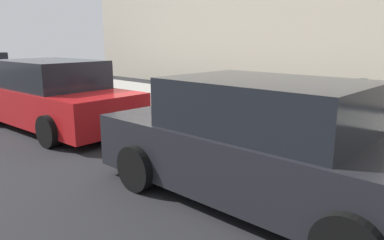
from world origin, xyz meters
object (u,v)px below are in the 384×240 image
(suitcase_red_2, at_px, (254,123))
(parking_meter, at_px, (361,105))
(suitcase_teal_4, at_px, (221,115))
(suitcase_silver_5, at_px, (205,108))
(fire_hydrant, at_px, (176,102))
(parked_car_charcoal_0, at_px, (264,145))
(suitcase_maroon_1, at_px, (278,121))
(suitcase_navy_0, at_px, (302,129))
(suitcase_black_3, at_px, (238,114))
(parked_car_red_1, at_px, (52,96))
(bollard_post, at_px, (155,103))

(suitcase_red_2, xyz_separation_m, parking_meter, (-1.88, -0.32, 0.56))
(suitcase_teal_4, relative_size, suitcase_silver_5, 1.04)
(suitcase_red_2, height_order, fire_hydrant, fire_hydrant)
(suitcase_red_2, bearing_deg, fire_hydrant, -1.81)
(suitcase_red_2, bearing_deg, parked_car_charcoal_0, 126.54)
(suitcase_maroon_1, height_order, suitcase_red_2, suitcase_maroon_1)
(suitcase_navy_0, distance_m, suitcase_black_3, 1.41)
(suitcase_navy_0, xyz_separation_m, suitcase_black_3, (1.40, 0.09, 0.11))
(suitcase_red_2, bearing_deg, suitcase_teal_4, -3.05)
(fire_hydrant, bearing_deg, suitcase_navy_0, -178.73)
(suitcase_teal_4, height_order, parked_car_red_1, parked_car_red_1)
(suitcase_navy_0, bearing_deg, suitcase_red_2, 8.77)
(suitcase_silver_5, xyz_separation_m, parked_car_red_1, (2.81, 2.24, 0.22))
(suitcase_navy_0, distance_m, suitcase_silver_5, 2.36)
(suitcase_red_2, height_order, parking_meter, parking_meter)
(bollard_post, relative_size, parked_car_charcoal_0, 0.15)
(bollard_post, bearing_deg, suitcase_silver_5, -174.44)
(suitcase_silver_5, bearing_deg, suitcase_black_3, 178.75)
(suitcase_teal_4, xyz_separation_m, parking_meter, (-2.80, -0.28, 0.54))
(suitcase_maroon_1, height_order, parked_car_red_1, parked_car_red_1)
(suitcase_silver_5, xyz_separation_m, bollard_post, (1.56, 0.15, -0.05))
(suitcase_black_3, bearing_deg, parked_car_red_1, 30.46)
(suitcase_black_3, height_order, suitcase_teal_4, suitcase_black_3)
(suitcase_teal_4, height_order, fire_hydrant, suitcase_teal_4)
(suitcase_maroon_1, distance_m, suitcase_teal_4, 1.38)
(parked_car_charcoal_0, bearing_deg, fire_hydrant, -29.45)
(suitcase_red_2, xyz_separation_m, parked_car_red_1, (4.21, 2.16, 0.34))
(suitcase_teal_4, distance_m, parked_car_charcoal_0, 3.36)
(suitcase_navy_0, distance_m, parked_car_red_1, 5.67)
(suitcase_teal_4, height_order, parked_car_charcoal_0, parked_car_charcoal_0)
(suitcase_navy_0, distance_m, parking_meter, 1.09)
(suitcase_teal_4, height_order, suitcase_silver_5, suitcase_teal_4)
(suitcase_teal_4, height_order, parking_meter, parking_meter)
(suitcase_red_2, distance_m, parked_car_charcoal_0, 2.71)
(suitcase_maroon_1, height_order, suitcase_black_3, suitcase_black_3)
(fire_hydrant, xyz_separation_m, parked_car_charcoal_0, (-3.96, 2.23, 0.18))
(fire_hydrant, xyz_separation_m, parking_meter, (-4.24, -0.25, 0.41))
(suitcase_silver_5, relative_size, parked_car_red_1, 0.17)
(parked_car_charcoal_0, height_order, parked_car_red_1, parked_car_red_1)
(suitcase_teal_4, distance_m, parking_meter, 2.86)
(suitcase_maroon_1, xyz_separation_m, bollard_post, (3.42, 0.19, -0.03))
(suitcase_navy_0, relative_size, suitcase_black_3, 0.55)
(suitcase_maroon_1, height_order, fire_hydrant, fire_hydrant)
(parked_car_red_1, bearing_deg, parking_meter, -157.83)
(suitcase_silver_5, xyz_separation_m, parking_meter, (-3.28, -0.25, 0.44))
(suitcase_navy_0, xyz_separation_m, parking_meter, (-0.93, -0.18, 0.55))
(suitcase_navy_0, height_order, parked_car_red_1, parked_car_red_1)
(suitcase_silver_5, bearing_deg, suitcase_red_2, 176.89)
(suitcase_black_3, relative_size, parked_car_red_1, 0.23)
(suitcase_silver_5, height_order, bollard_post, suitcase_silver_5)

